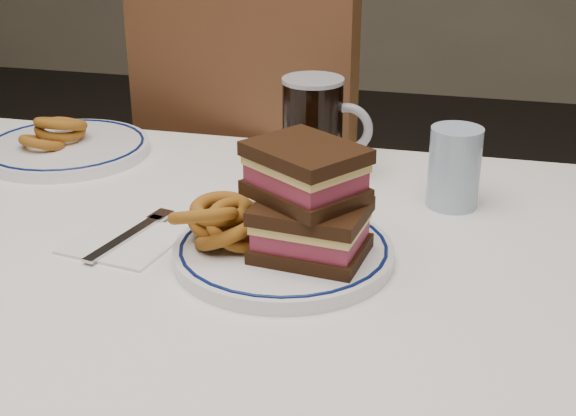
% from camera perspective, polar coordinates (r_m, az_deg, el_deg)
% --- Properties ---
extents(dining_table, '(1.27, 0.87, 0.75)m').
position_cam_1_polar(dining_table, '(1.09, -10.93, -7.31)').
color(dining_table, white).
rests_on(dining_table, floor).
extents(chair_far, '(0.58, 0.58, 1.01)m').
position_cam_1_polar(chair_far, '(1.63, -0.97, 0.13)').
color(chair_far, '#4F3319').
rests_on(chair_far, floor).
extents(main_plate, '(0.27, 0.27, 0.02)m').
position_cam_1_polar(main_plate, '(0.97, -0.32, -3.11)').
color(main_plate, white).
rests_on(main_plate, dining_table).
extents(reuben_sandwich, '(0.16, 0.15, 0.13)m').
position_cam_1_polar(reuben_sandwich, '(0.93, 1.45, 0.49)').
color(reuben_sandwich, black).
rests_on(reuben_sandwich, main_plate).
extents(onion_rings_main, '(0.13, 0.12, 0.09)m').
position_cam_1_polar(onion_rings_main, '(0.97, -4.64, -1.04)').
color(onion_rings_main, brown).
rests_on(onion_rings_main, main_plate).
extents(ketchup_ramekin, '(0.05, 0.05, 0.03)m').
position_cam_1_polar(ketchup_ramekin, '(1.05, 0.26, 0.54)').
color(ketchup_ramekin, white).
rests_on(ketchup_ramekin, main_plate).
extents(beer_mug, '(0.14, 0.09, 0.15)m').
position_cam_1_polar(beer_mug, '(1.20, 1.90, 5.75)').
color(beer_mug, black).
rests_on(beer_mug, dining_table).
extents(water_glass, '(0.07, 0.07, 0.11)m').
position_cam_1_polar(water_glass, '(1.13, 11.74, 2.84)').
color(water_glass, '#A3B9D3').
rests_on(water_glass, dining_table).
extents(far_plate, '(0.27, 0.27, 0.02)m').
position_cam_1_polar(far_plate, '(1.37, -15.52, 4.15)').
color(far_plate, white).
rests_on(far_plate, dining_table).
extents(onion_rings_far, '(0.10, 0.12, 0.06)m').
position_cam_1_polar(onion_rings_far, '(1.37, -16.21, 5.29)').
color(onion_rings_far, brown).
rests_on(onion_rings_far, far_plate).
extents(napkin_fork, '(0.15, 0.17, 0.01)m').
position_cam_1_polar(napkin_fork, '(1.04, -11.42, -2.19)').
color(napkin_fork, white).
rests_on(napkin_fork, dining_table).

